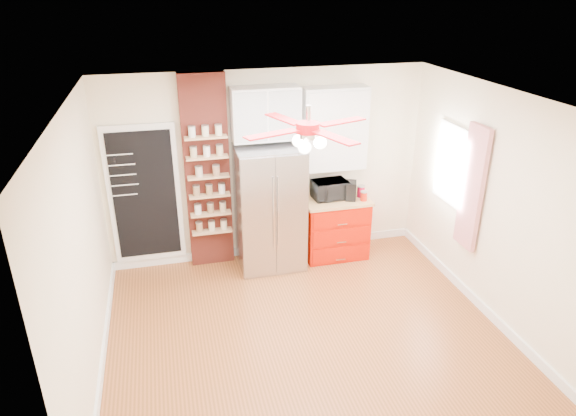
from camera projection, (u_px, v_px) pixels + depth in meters
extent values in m
plane|color=#995127|center=(305.00, 331.00, 5.98)|extent=(4.50, 4.50, 0.00)
plane|color=white|center=(309.00, 100.00, 4.89)|extent=(4.50, 4.50, 0.00)
cube|color=#FFEFCD|center=(267.00, 167.00, 7.21)|extent=(4.50, 0.02, 2.70)
cube|color=#FFEFCD|center=(383.00, 346.00, 3.66)|extent=(4.50, 0.02, 2.70)
cube|color=#FFEFCD|center=(82.00, 252.00, 4.93)|extent=(0.02, 4.00, 2.70)
cube|color=#FFEFCD|center=(493.00, 206.00, 5.94)|extent=(0.02, 4.00, 2.70)
cube|color=white|center=(145.00, 195.00, 6.91)|extent=(0.95, 0.04, 1.95)
cube|color=black|center=(145.00, 196.00, 6.88)|extent=(0.82, 0.02, 1.78)
cube|color=maroon|center=(207.00, 174.00, 6.95)|extent=(0.60, 0.16, 2.70)
cube|color=#B4B4B9|center=(270.00, 208.00, 7.06)|extent=(0.90, 0.70, 1.75)
cube|color=white|center=(265.00, 113.00, 6.72)|extent=(0.90, 0.35, 0.70)
cube|color=#C11101|center=(334.00, 228.00, 7.50)|extent=(0.90, 0.60, 0.86)
cube|color=tan|center=(336.00, 200.00, 7.32)|extent=(0.94, 0.64, 0.04)
cube|color=white|center=(334.00, 129.00, 7.07)|extent=(0.90, 0.30, 1.15)
cube|color=white|center=(453.00, 165.00, 6.65)|extent=(0.04, 0.75, 1.05)
cube|color=red|center=(472.00, 188.00, 6.19)|extent=(0.06, 0.40, 1.55)
cylinder|color=silver|center=(308.00, 115.00, 4.95)|extent=(0.05, 0.05, 0.20)
cylinder|color=#9C090E|center=(308.00, 128.00, 5.00)|extent=(0.24, 0.24, 0.10)
sphere|color=white|center=(308.00, 143.00, 5.06)|extent=(0.13, 0.13, 0.13)
imported|color=black|center=(330.00, 190.00, 7.26)|extent=(0.51, 0.36, 0.27)
cube|color=black|center=(351.00, 190.00, 7.24)|extent=(0.21, 0.26, 0.26)
cylinder|color=#B51A0A|center=(364.00, 196.00, 7.22)|extent=(0.11, 0.11, 0.13)
cylinder|color=#AA0929|center=(361.00, 192.00, 7.34)|extent=(0.13, 0.13, 0.15)
cylinder|color=#C1AD94|center=(199.00, 172.00, 6.75)|extent=(0.13, 0.13, 0.13)
cylinder|color=#996E4E|center=(216.00, 171.00, 6.79)|extent=(0.10, 0.10, 0.14)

